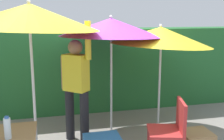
{
  "coord_description": "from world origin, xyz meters",
  "views": [
    {
      "loc": [
        -0.99,
        -3.88,
        1.97
      ],
      "look_at": [
        0.0,
        0.3,
        1.1
      ],
      "focal_mm": 44.18,
      "sensor_mm": 36.0,
      "label": 1
    }
  ],
  "objects": [
    {
      "name": "umbrella_rainbow",
      "position": [
        0.85,
        0.38,
        1.62
      ],
      "size": [
        1.71,
        1.7,
        1.83
      ],
      "color": "silver",
      "rests_on": "ground_plane"
    },
    {
      "name": "umbrella_yellow",
      "position": [
        -1.19,
        -0.17,
        1.95
      ],
      "size": [
        1.82,
        1.81,
        2.15
      ],
      "color": "silver",
      "rests_on": "ground_plane"
    },
    {
      "name": "hedge_row",
      "position": [
        0.0,
        1.72,
        0.84
      ],
      "size": [
        8.0,
        0.7,
        1.68
      ],
      "primitive_type": "cube",
      "color": "#23602D",
      "rests_on": "ground_plane"
    },
    {
      "name": "chair_plastic",
      "position": [
        0.53,
        -0.79,
        0.51
      ],
      "size": [
        0.54,
        0.54,
        0.89
      ],
      "color": "#B72D2D",
      "rests_on": "ground_plane"
    },
    {
      "name": "bottle_water",
      "position": [
        -1.42,
        -1.07,
        0.83
      ],
      "size": [
        0.07,
        0.07,
        0.24
      ],
      "color": "silver",
      "rests_on": "folding_table"
    },
    {
      "name": "umbrella_orange",
      "position": [
        0.03,
        0.49,
        1.76
      ],
      "size": [
        1.69,
        1.69,
        1.96
      ],
      "color": "silver",
      "rests_on": "ground_plane"
    },
    {
      "name": "person_vendor",
      "position": [
        -0.58,
        0.22,
        0.93
      ],
      "size": [
        0.47,
        0.44,
        1.88
      ],
      "color": "black",
      "rests_on": "ground_plane"
    }
  ]
}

